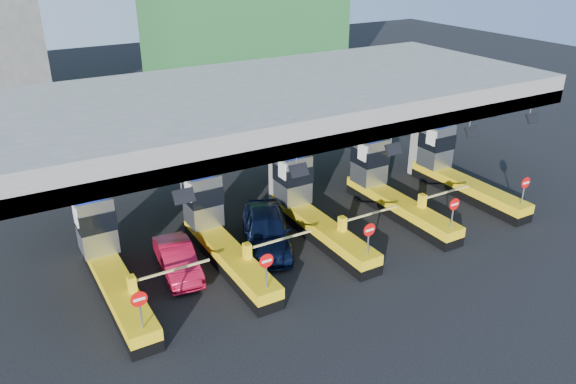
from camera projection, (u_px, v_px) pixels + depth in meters
ground at (311, 231)px, 28.53m from camera, size 120.00×120.00×0.00m
toll_canopy at (282, 101)px, 28.25m from camera, size 28.00×12.09×7.00m
toll_lane_far_left at (107, 257)px, 23.58m from camera, size 4.43×8.00×4.16m
toll_lane_left at (216, 228)px, 25.87m from camera, size 4.43×8.00×4.16m
toll_lane_center at (308, 205)px, 28.17m from camera, size 4.43×8.00×4.16m
toll_lane_right at (386, 185)px, 30.46m from camera, size 4.43×8.00×4.16m
toll_lane_far_right at (453, 167)px, 32.76m from camera, size 4.43×8.00×4.16m
van at (266, 230)px, 26.78m from camera, size 4.12×5.80×1.83m
red_car at (178, 260)px, 24.73m from camera, size 1.90×4.24×1.35m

